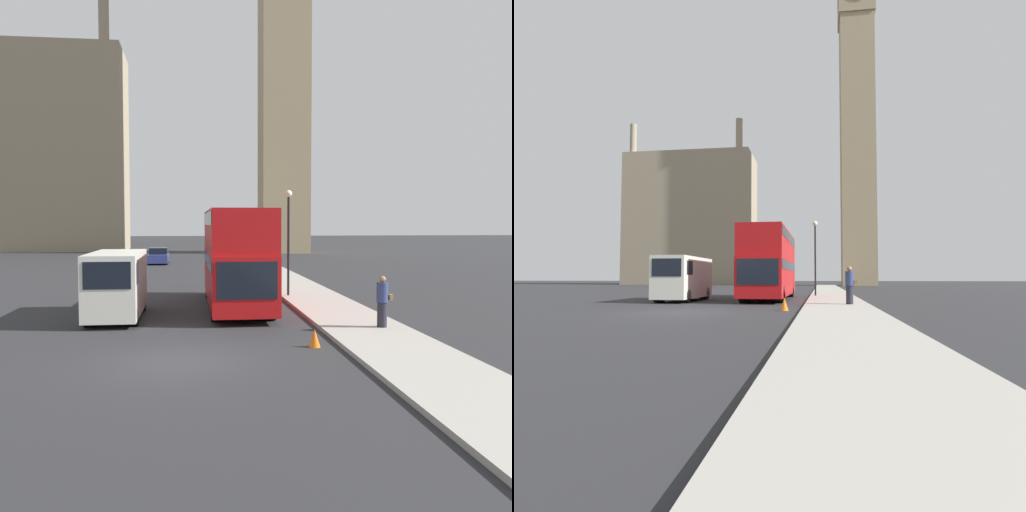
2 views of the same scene
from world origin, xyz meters
The scene contains 9 objects.
ground_plane centered at (0.00, 0.00, 0.00)m, with size 300.00×300.00×0.00m, color #28282B.
sidewalk_strip centered at (6.56, 0.00, 0.07)m, with size 3.11×120.00×0.15m.
building_block_distant centered at (-21.54, 65.61, 13.63)m, with size 26.28×11.23×33.15m.
red_double_decker_bus centered at (2.48, 9.90, 2.44)m, with size 2.59×10.22×4.39m.
white_van centered at (-2.52, 7.42, 1.42)m, with size 2.00×5.53×2.66m.
pedestrian centered at (7.16, 3.59, 1.06)m, with size 0.56×0.40×1.82m.
street_lamp centered at (5.38, 12.70, 3.69)m, with size 0.36×0.36×5.33m.
parked_sedan centered at (-2.49, 38.08, 0.67)m, with size 1.81×4.26×1.50m.
traffic_cone centered at (4.22, 1.33, 0.28)m, with size 0.36×0.36×0.55m.
Camera 1 is at (0.39, -15.75, 3.84)m, focal length 40.00 mm.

